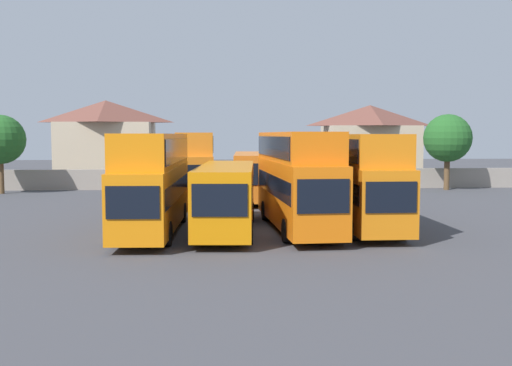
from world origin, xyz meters
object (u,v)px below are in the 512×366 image
bus_1 (153,177)px  bus_7 (302,163)px  tree_behind_wall (0,140)px  bus_4 (361,176)px  bus_6 (252,174)px  bus_2 (227,194)px  house_terrace_left (106,141)px  house_terrace_centre (370,142)px  bus_3 (297,175)px  bus_5 (193,163)px  tree_left_of_lot (448,138)px

bus_1 → bus_7: size_ratio=1.07×
tree_behind_wall → bus_4: bearing=-39.1°
bus_6 → bus_7: size_ratio=0.95×
bus_2 → house_terrace_left: (-11.80, 32.93, 2.36)m
bus_7 → house_terrace_centre: size_ratio=1.13×
bus_2 → bus_7: (5.75, 13.73, 0.89)m
house_terrace_left → bus_7: bearing=-47.6°
bus_3 → house_terrace_centre: bearing=156.4°
bus_6 → house_terrace_left: 23.60m
bus_1 → bus_7: bus_7 is taller
bus_3 → bus_4: size_ratio=1.15×
house_terrace_centre → bus_3: bearing=-110.6°
bus_4 → bus_6: size_ratio=1.00×
bus_6 → house_terrace_centre: bearing=147.0°
bus_2 → house_terrace_left: house_terrace_left is taller
bus_5 → house_terrace_centre: bearing=133.5°
bus_1 → bus_4: size_ratio=1.12×
house_terrace_left → tree_left_of_lot: size_ratio=1.48×
bus_6 → bus_2: bearing=-5.7°
house_terrace_left → house_terrace_centre: house_terrace_left is taller
house_terrace_left → house_terrace_centre: size_ratio=1.02×
bus_2 → bus_6: bearing=175.4°
bus_7 → tree_left_of_lot: (14.14, 8.19, 1.74)m
bus_4 → house_terrace_left: (-18.71, 32.49, 1.51)m
bus_3 → house_terrace_centre: 34.48m
bus_2 → bus_6: (2.11, 14.00, 0.08)m
tree_left_of_lot → tree_behind_wall: size_ratio=1.03×
bus_1 → bus_4: bearing=94.2°
tree_behind_wall → house_terrace_left: bearing=61.7°
house_terrace_centre → house_terrace_left: bearing=179.8°
bus_6 → tree_behind_wall: tree_behind_wall is taller
house_terrace_left → tree_behind_wall: house_terrace_left is taller
bus_3 → house_terrace_centre: (12.14, 32.25, 1.25)m
bus_4 → house_terrace_left: 37.52m
bus_2 → bus_5: 14.28m
bus_3 → bus_2: bearing=-83.5°
house_terrace_centre → bus_1: bearing=-120.6°
tree_left_of_lot → house_terrace_left: bearing=160.8°
bus_2 → tree_left_of_lot: (19.89, 21.92, 2.63)m
bus_1 → bus_5: size_ratio=0.96×
bus_5 → house_terrace_centre: size_ratio=1.25×
bus_6 → bus_5: bearing=-88.3°
bus_5 → house_terrace_left: bearing=-155.8°
bus_5 → tree_left_of_lot: 23.50m
bus_2 → bus_6: 14.15m
bus_4 → house_terrace_centre: bearing=164.5°
bus_2 → house_terrace_centre: 36.49m
bus_7 → tree_left_of_lot: tree_left_of_lot is taller
bus_2 → bus_3: 3.76m
bus_6 → tree_left_of_lot: tree_left_of_lot is taller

